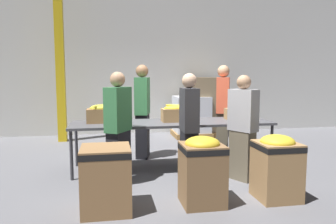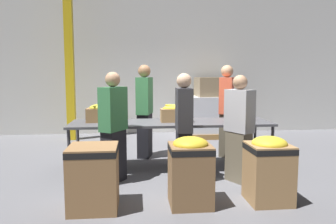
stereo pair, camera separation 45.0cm
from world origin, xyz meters
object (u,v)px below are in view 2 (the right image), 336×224
(volunteer_2, at_px, (145,112))
(donation_bin_0, at_px, (94,175))
(donation_bin_2, at_px, (269,167))
(sorting_table, at_px, (171,124))
(volunteer_0, at_px, (226,111))
(banana_box_0, at_px, (100,113))
(banana_box_1, at_px, (175,113))
(volunteer_3, at_px, (239,129))
(volunteer_1, at_px, (114,128))
(pallet_stack_1, at_px, (213,107))
(volunteer_4, at_px, (184,129))
(support_pillar, at_px, (69,57))
(pallet_stack_0, at_px, (199,117))
(donation_bin_1, at_px, (190,169))
(banana_box_2, at_px, (239,113))

(volunteer_2, xyz_separation_m, donation_bin_0, (-0.67, -2.44, -0.47))
(donation_bin_0, xyz_separation_m, donation_bin_2, (2.14, 0.00, 0.04))
(sorting_table, bearing_deg, volunteer_0, 33.60)
(banana_box_0, xyz_separation_m, banana_box_1, (1.26, -0.09, -0.01))
(volunteer_3, bearing_deg, donation_bin_0, 82.23)
(volunteer_1, distance_m, pallet_stack_1, 4.18)
(sorting_table, height_order, volunteer_4, volunteer_4)
(volunteer_3, distance_m, support_pillar, 4.83)
(sorting_table, bearing_deg, volunteer_2, 117.61)
(volunteer_3, xyz_separation_m, donation_bin_2, (0.12, -0.81, -0.34))
(sorting_table, relative_size, volunteer_4, 2.09)
(banana_box_1, bearing_deg, pallet_stack_0, 70.67)
(banana_box_1, relative_size, volunteer_2, 0.27)
(support_pillar, bearing_deg, donation_bin_1, -62.85)
(banana_box_0, relative_size, volunteer_3, 0.28)
(volunteer_0, xyz_separation_m, volunteer_3, (-0.26, -1.60, -0.09))
(banana_box_0, distance_m, donation_bin_0, 1.82)
(donation_bin_2, xyz_separation_m, support_pillar, (-3.20, 4.33, 1.56))
(banana_box_2, bearing_deg, volunteer_2, 155.34)
(donation_bin_1, bearing_deg, banana_box_2, 56.26)
(banana_box_0, height_order, volunteer_4, volunteer_4)
(banana_box_1, distance_m, banana_box_2, 1.12)
(sorting_table, height_order, volunteer_2, volunteer_2)
(sorting_table, relative_size, donation_bin_1, 3.97)
(volunteer_3, bearing_deg, banana_box_0, 36.68)
(donation_bin_2, xyz_separation_m, pallet_stack_1, (0.35, 4.46, 0.31))
(volunteer_1, xyz_separation_m, donation_bin_1, (0.98, -0.98, -0.36))
(sorting_table, height_order, donation_bin_0, sorting_table)
(donation_bin_2, bearing_deg, volunteer_4, 137.21)
(volunteer_1, relative_size, volunteer_4, 1.01)
(volunteer_0, height_order, pallet_stack_1, volunteer_0)
(banana_box_2, distance_m, support_pillar, 4.39)
(banana_box_2, relative_size, volunteer_1, 0.25)
(volunteer_4, bearing_deg, support_pillar, 34.73)
(banana_box_2, distance_m, volunteer_1, 2.23)
(support_pillar, height_order, pallet_stack_0, support_pillar)
(donation_bin_2, bearing_deg, banana_box_2, 84.93)
(volunteer_0, relative_size, donation_bin_2, 2.13)
(banana_box_2, height_order, volunteer_1, volunteer_1)
(support_pillar, xyz_separation_m, pallet_stack_0, (3.19, 0.05, -1.49))
(sorting_table, distance_m, donation_bin_0, 2.00)
(banana_box_1, relative_size, banana_box_2, 1.19)
(donation_bin_1, bearing_deg, banana_box_0, 125.80)
(volunteer_3, bearing_deg, sorting_table, 18.49)
(pallet_stack_0, bearing_deg, banana_box_2, -86.54)
(donation_bin_2, bearing_deg, donation_bin_1, -180.00)
(banana_box_2, height_order, pallet_stack_1, pallet_stack_1)
(volunteer_2, bearing_deg, volunteer_4, 32.37)
(banana_box_0, bearing_deg, volunteer_0, 15.92)
(volunteer_0, relative_size, support_pillar, 0.44)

